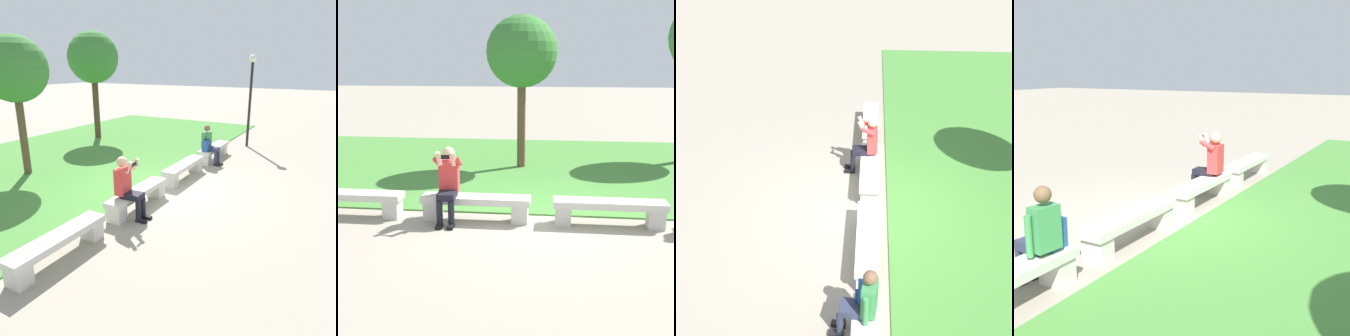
% 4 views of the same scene
% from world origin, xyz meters
% --- Properties ---
extents(ground_plane, '(80.00, 80.00, 0.00)m').
position_xyz_m(ground_plane, '(0.00, 0.00, 0.00)').
color(ground_plane, gray).
extents(grass_strip, '(20.93, 8.00, 0.03)m').
position_xyz_m(grass_strip, '(0.00, 4.38, 0.01)').
color(grass_strip, '#478438').
rests_on(grass_strip, ground).
extents(bench_main, '(1.94, 0.40, 0.45)m').
position_xyz_m(bench_main, '(-3.50, 0.00, 0.30)').
color(bench_main, beige).
rests_on(bench_main, ground).
extents(bench_near, '(1.94, 0.40, 0.45)m').
position_xyz_m(bench_near, '(-1.17, 0.00, 0.30)').
color(bench_near, beige).
rests_on(bench_near, ground).
extents(bench_mid, '(1.94, 0.40, 0.45)m').
position_xyz_m(bench_mid, '(1.17, 0.00, 0.30)').
color(bench_mid, beige).
rests_on(bench_mid, ground).
extents(person_photographer, '(0.48, 0.73, 1.32)m').
position_xyz_m(person_photographer, '(-1.64, -0.08, 0.74)').
color(person_photographer, black).
rests_on(person_photographer, ground).
extents(tree_left_background, '(1.80, 1.80, 3.89)m').
position_xyz_m(tree_left_background, '(-0.72, 4.23, 2.96)').
color(tree_left_background, brown).
rests_on(tree_left_background, ground).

